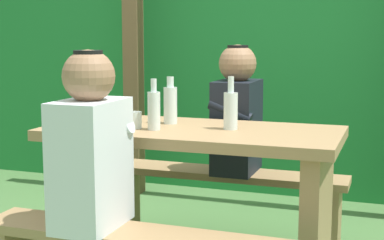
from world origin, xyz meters
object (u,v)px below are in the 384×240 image
Objects in this scene: bottle_left at (170,104)px; bottle_right at (154,109)px; bench_far at (224,192)px; person_black_coat at (237,114)px; picnic_table at (192,180)px; drinking_glass at (135,120)px; bottle_center at (231,109)px; person_white_shirt at (91,147)px.

bottle_right is at bearing -91.02° from bottle_left.
bench_far is 0.46m from person_black_coat.
picnic_table is 0.62m from person_black_coat.
bottle_left reaches higher than drinking_glass.
person_black_coat reaches higher than bench_far.
bench_far is 17.55× the size of drinking_glass.
person_black_coat is at bearing 63.90° from drinking_glass.
drinking_glass is at bearing -116.10° from person_black_coat.
bottle_right reaches higher than drinking_glass.
person_white_shirt is at bearing -125.56° from bottle_center.
picnic_table is 0.40m from bottle_right.
bottle_center is (0.11, -0.53, 0.10)m from person_black_coat.
person_black_coat is 3.06× the size of bottle_left.
person_black_coat is at bearing 101.94° from bottle_center.
picnic_table is 5.61× the size of bottle_center.
picnic_table is 0.60m from bench_far.
person_black_coat is 9.02× the size of drinking_glass.
bottle_left reaches higher than bench_far.
bottle_right is at bearing -144.40° from picnic_table.
person_white_shirt is at bearing -87.61° from drinking_glass.
drinking_glass is 0.33× the size of bottle_right.
person_white_shirt is 2.88× the size of bottle_center.
person_black_coat is at bearing 71.67° from bottle_right.
bench_far is 5.95× the size of bottle_left.
drinking_glass is at bearing 92.39° from person_white_shirt.
person_white_shirt is 0.47m from bottle_right.
person_white_shirt is 3.06× the size of bottle_left.
bench_far is at bearing 72.63° from bottle_left.
drinking_glass is 0.23m from bottle_left.
person_white_shirt is at bearing -112.66° from picnic_table.
bottle_right is at bearing -102.66° from bench_far.
bottle_right is (-0.22, -0.67, 0.10)m from person_black_coat.
bottle_center is at bearing 21.56° from bottle_right.
bottle_center reaches higher than picnic_table.
picnic_table is 5.95× the size of bottle_left.
person_white_shirt is 1.00× the size of person_black_coat.
bottle_center is at bearing 54.44° from person_white_shirt.
picnic_table is 1.95× the size of person_white_shirt.
bottle_center reaches higher than bottle_right.
person_black_coat is 0.56m from bottle_center.
person_black_coat is at bearing 65.01° from bottle_left.
bottle_center is (0.18, -0.54, 0.56)m from bench_far.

